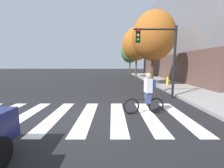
# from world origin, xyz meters

# --- Properties ---
(ground_plane) EXTENTS (120.00, 120.00, 0.00)m
(ground_plane) POSITION_xyz_m (0.00, 0.00, 0.00)
(ground_plane) COLOR black
(crosswalk_stripes) EXTENTS (9.13, 3.56, 0.01)m
(crosswalk_stripes) POSITION_xyz_m (-0.10, 0.00, 0.01)
(crosswalk_stripes) COLOR silver
(crosswalk_stripes) RESTS_ON ground
(cyclist) EXTENTS (1.71, 0.38, 1.69)m
(cyclist) POSITION_xyz_m (2.95, 0.31, 0.84)
(cyclist) COLOR black
(cyclist) RESTS_ON ground
(traffic_light_near) EXTENTS (2.47, 0.28, 4.20)m
(traffic_light_near) POSITION_xyz_m (4.32, 3.04, 2.86)
(traffic_light_near) COLOR black
(traffic_light_near) RESTS_ON ground
(fire_hydrant) EXTENTS (0.33, 0.22, 0.78)m
(fire_hydrant) POSITION_xyz_m (6.65, 7.75, 0.53)
(fire_hydrant) COLOR gold
(fire_hydrant) RESTS_ON sidewalk
(street_tree_near) EXTENTS (3.73, 3.73, 6.63)m
(street_tree_near) POSITION_xyz_m (5.16, 7.59, 4.48)
(street_tree_near) COLOR #4C3823
(street_tree_near) RESTS_ON ground
(street_tree_mid) EXTENTS (4.10, 4.10, 7.29)m
(street_tree_mid) POSITION_xyz_m (5.06, 15.82, 4.92)
(street_tree_mid) COLOR #4C3823
(street_tree_mid) RESTS_ON ground
(street_tree_far) EXTENTS (3.71, 3.71, 6.60)m
(street_tree_far) POSITION_xyz_m (5.23, 24.64, 4.46)
(street_tree_far) COLOR #4C3823
(street_tree_far) RESTS_ON ground
(corner_building) EXTENTS (16.09, 23.06, 12.35)m
(corner_building) POSITION_xyz_m (16.67, 15.49, 6.12)
(corner_building) COLOR brown
(corner_building) RESTS_ON ground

